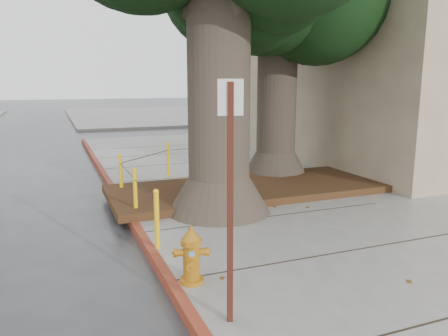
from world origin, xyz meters
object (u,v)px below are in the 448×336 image
(car_red, at_px, (275,117))
(signpost, at_px, (230,190))
(car_silver, at_px, (225,119))
(fire_hydrant, at_px, (191,256))

(car_red, bearing_deg, signpost, 148.50)
(car_silver, xyz_separation_m, car_red, (2.93, -0.77, 0.10))
(signpost, xyz_separation_m, car_red, (10.88, 19.29, -0.97))
(car_silver, bearing_deg, fire_hydrant, 151.08)
(car_silver, bearing_deg, car_red, -110.72)
(car_silver, relative_size, car_red, 0.82)
(signpost, bearing_deg, fire_hydrant, 113.10)
(fire_hydrant, bearing_deg, car_red, 74.47)
(fire_hydrant, distance_m, car_silver, 20.67)
(car_silver, bearing_deg, signpost, 152.40)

